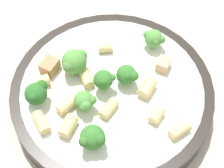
{
  "coord_description": "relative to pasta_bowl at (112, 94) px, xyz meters",
  "views": [
    {
      "loc": [
        -0.28,
        0.04,
        0.46
      ],
      "look_at": [
        0.0,
        0.0,
        0.05
      ],
      "focal_mm": 60.0,
      "sensor_mm": 36.0,
      "label": 1
    }
  ],
  "objects": [
    {
      "name": "rigatoni_5",
      "position": [
        0.02,
        0.03,
        0.02
      ],
      "size": [
        0.03,
        0.02,
        0.01
      ],
      "primitive_type": "cylinder",
      "rotation": [
        1.57,
        0.0,
        1.81
      ],
      "color": "#E0C67F",
      "rests_on": "pasta_bowl"
    },
    {
      "name": "ground_plane",
      "position": [
        0.0,
        0.0,
        -0.02
      ],
      "size": [
        2.0,
        2.0,
        0.0
      ],
      "primitive_type": "plane",
      "color": "#BCB29E"
    },
    {
      "name": "broccoli_floret_2",
      "position": [
        0.0,
        0.01,
        0.04
      ],
      "size": [
        0.03,
        0.03,
        0.04
      ],
      "color": "#93B766",
      "rests_on": "pasta_bowl"
    },
    {
      "name": "rigatoni_7",
      "position": [
        0.07,
        -0.0,
        0.02
      ],
      "size": [
        0.02,
        0.02,
        0.01
      ],
      "primitive_type": "cylinder",
      "rotation": [
        1.57,
        0.0,
        3.08
      ],
      "color": "#E0C67F",
      "rests_on": "pasta_bowl"
    },
    {
      "name": "chicken_chunk_0",
      "position": [
        0.02,
        -0.08,
        0.02
      ],
      "size": [
        0.03,
        0.02,
        0.02
      ],
      "primitive_type": "cube",
      "rotation": [
        0.0,
        0.0,
        2.57
      ],
      "color": "tan",
      "rests_on": "pasta_bowl"
    },
    {
      "name": "chicken_chunk_1",
      "position": [
        0.04,
        0.08,
        0.02
      ],
      "size": [
        0.03,
        0.03,
        0.02
      ],
      "primitive_type": "cube",
      "rotation": [
        0.0,
        0.0,
        2.49
      ],
      "color": "#A87A4C",
      "rests_on": "pasta_bowl"
    },
    {
      "name": "rigatoni_8",
      "position": [
        -0.01,
        -0.05,
        0.02
      ],
      "size": [
        0.03,
        0.03,
        0.02
      ],
      "primitive_type": "cylinder",
      "rotation": [
        1.57,
        0.0,
        0.9
      ],
      "color": "#E0C67F",
      "rests_on": "pasta_bowl"
    },
    {
      "name": "broccoli_floret_1",
      "position": [
        0.06,
        -0.07,
        0.03
      ],
      "size": [
        0.03,
        0.03,
        0.03
      ],
      "color": "#84AD60",
      "rests_on": "pasta_bowl"
    },
    {
      "name": "pasta_bowl",
      "position": [
        0.0,
        0.0,
        0.0
      ],
      "size": [
        0.28,
        0.28,
        0.04
      ],
      "color": "#28231E",
      "rests_on": "ground_plane"
    },
    {
      "name": "broccoli_floret_6",
      "position": [
        0.04,
        0.05,
        0.04
      ],
      "size": [
        0.04,
        0.04,
        0.04
      ],
      "color": "#84AD60",
      "rests_on": "pasta_bowl"
    },
    {
      "name": "rigatoni_4",
      "position": [
        -0.04,
        0.01,
        0.02
      ],
      "size": [
        0.03,
        0.03,
        0.01
      ],
      "primitive_type": "cylinder",
      "rotation": [
        1.57,
        0.0,
        0.82
      ],
      "color": "#E0C67F",
      "rests_on": "pasta_bowl"
    },
    {
      "name": "broccoli_floret_3",
      "position": [
        0.01,
        -0.02,
        0.03
      ],
      "size": [
        0.03,
        0.03,
        0.03
      ],
      "color": "#93B766",
      "rests_on": "pasta_bowl"
    },
    {
      "name": "rigatoni_2",
      "position": [
        -0.04,
        0.1,
        0.02
      ],
      "size": [
        0.03,
        0.02,
        0.01
      ],
      "primitive_type": "cylinder",
      "rotation": [
        1.57,
        0.0,
        1.93
      ],
      "color": "#E0C67F",
      "rests_on": "pasta_bowl"
    },
    {
      "name": "rigatoni_3",
      "position": [
        -0.05,
        0.06,
        0.02
      ],
      "size": [
        0.03,
        0.03,
        0.02
      ],
      "primitive_type": "cylinder",
      "rotation": [
        1.57,
        0.0,
        1.02
      ],
      "color": "#E0C67F",
      "rests_on": "pasta_bowl"
    },
    {
      "name": "rigatoni_9",
      "position": [
        -0.02,
        0.06,
        0.02
      ],
      "size": [
        0.03,
        0.03,
        0.02
      ],
      "primitive_type": "cylinder",
      "rotation": [
        1.57,
        0.0,
        0.61
      ],
      "color": "#E0C67F",
      "rests_on": "pasta_bowl"
    },
    {
      "name": "broccoli_floret_4",
      "position": [
        -0.08,
        0.04,
        0.04
      ],
      "size": [
        0.03,
        0.03,
        0.03
      ],
      "color": "#93B766",
      "rests_on": "pasta_bowl"
    },
    {
      "name": "rigatoni_0",
      "position": [
        0.02,
        0.09,
        0.02
      ],
      "size": [
        0.02,
        0.02,
        0.02
      ],
      "primitive_type": "cylinder",
      "rotation": [
        1.57,
        0.0,
        0.23
      ],
      "color": "#E0C67F",
      "rests_on": "pasta_bowl"
    },
    {
      "name": "broccoli_floret_0",
      "position": [
        -0.03,
        0.04,
        0.03
      ],
      "size": [
        0.03,
        0.03,
        0.03
      ],
      "color": "#93B766",
      "rests_on": "pasta_bowl"
    },
    {
      "name": "broccoli_floret_5",
      "position": [
        -0.01,
        0.1,
        0.04
      ],
      "size": [
        0.03,
        0.03,
        0.04
      ],
      "color": "#9EC175",
      "rests_on": "pasta_bowl"
    },
    {
      "name": "rigatoni_6",
      "position": [
        -0.08,
        -0.07,
        0.02
      ],
      "size": [
        0.03,
        0.03,
        0.01
      ],
      "primitive_type": "cylinder",
      "rotation": [
        1.57,
        0.0,
        0.44
      ],
      "color": "#E0C67F",
      "rests_on": "pasta_bowl"
    },
    {
      "name": "rigatoni_1",
      "position": [
        -0.05,
        -0.05,
        0.02
      ],
      "size": [
        0.03,
        0.03,
        0.02
      ],
      "primitive_type": "cylinder",
      "rotation": [
        1.57,
        0.0,
        0.85
      ],
      "color": "#E0C67F",
      "rests_on": "pasta_bowl"
    }
  ]
}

